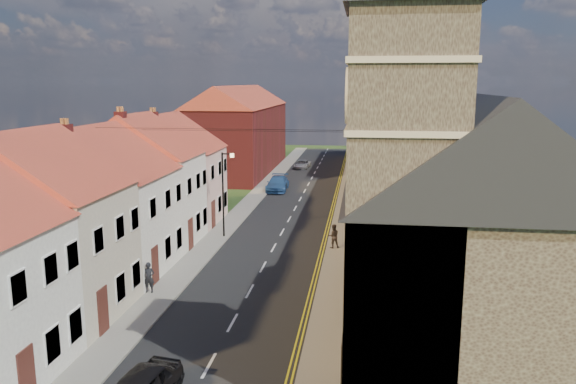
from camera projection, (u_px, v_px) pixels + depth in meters
The scene contains 21 objects.
road at pixel (295, 208), 49.16m from camera, with size 7.00×90.00×0.02m, color black.
pavement_left at pixel (246, 206), 49.73m from camera, with size 1.80×90.00×0.12m, color gray.
pavement_right at pixel (346, 209), 48.58m from camera, with size 1.80×90.00×0.12m, color gray.
church at pixel (459, 220), 20.87m from camera, with size 11.25×14.25×15.20m.
cottage_r_tudor at pixel (427, 203), 30.27m from camera, with size 8.30×5.20×9.00m.
cottage_r_white_near at pixel (418, 185), 35.51m from camera, with size 8.30×6.00×9.00m.
cottage_r_cream_mid at pixel (411, 172), 40.76m from camera, with size 8.30×5.20×9.00m.
cottage_r_pink at pixel (406, 162), 46.02m from camera, with size 8.30×6.00×9.00m.
cottage_r_white_far at pixel (402, 153), 51.27m from camera, with size 8.30×5.20×9.00m.
cottage_r_cream_far at pixel (398, 147), 56.52m from camera, with size 8.30×6.00×9.00m.
cottage_l_cream at pixel (30, 224), 25.73m from camera, with size 8.30×6.30×9.10m.
cottage_l_white at pixel (96, 199), 31.98m from camera, with size 8.30×6.90×8.80m.
cottage_l_brick_mid at pixel (138, 178), 37.88m from camera, with size 8.30×5.70×9.10m.
cottage_l_pink at pixel (167, 168), 43.55m from camera, with size 8.30×6.30×8.80m.
block_right_far at pixel (392, 127), 71.24m from camera, with size 8.30×24.20×10.50m.
block_left_far at pixel (240, 128), 68.81m from camera, with size 8.30×24.20×10.50m.
lamppost at pixel (224, 189), 39.26m from camera, with size 0.88×0.15×6.00m.
car_far at pixel (278, 184), 57.12m from camera, with size 2.02×4.97×1.44m, color navy.
car_distant at pixel (302, 164), 71.89m from camera, with size 1.76×3.82×1.06m, color #989A9F.
pedestrian_left at pixel (149, 278), 29.13m from camera, with size 0.59×0.38×1.61m, color black.
pedestrian_right at pixel (333, 236), 36.97m from camera, with size 0.78×0.61×1.60m, color black.
Camera 1 is at (5.75, -17.62, 10.91)m, focal length 35.00 mm.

